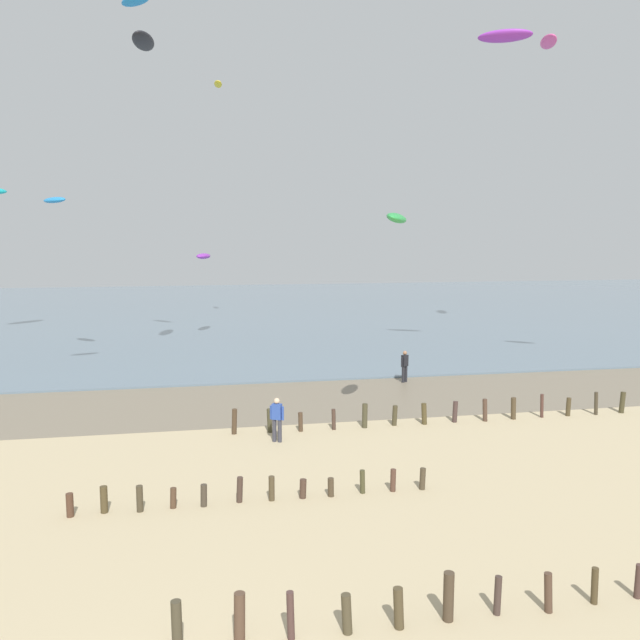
% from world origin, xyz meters
% --- Properties ---
extents(wet_sand_strip, '(120.00, 7.87, 0.01)m').
position_xyz_m(wet_sand_strip, '(0.00, 21.04, 0.00)').
color(wet_sand_strip, '#7A6D59').
rests_on(wet_sand_strip, ground).
extents(sea, '(160.00, 70.00, 0.10)m').
position_xyz_m(sea, '(0.00, 59.98, 0.05)').
color(sea, slate).
rests_on(sea, ground).
extents(groyne_near, '(9.94, 0.34, 1.05)m').
position_xyz_m(groyne_near, '(3.59, 2.68, 0.47)').
color(groyne_near, '#3E3828').
rests_on(groyne_near, ground).
extents(groyne_mid, '(10.57, 0.36, 0.78)m').
position_xyz_m(groyne_mid, '(1.16, 9.44, 0.34)').
color(groyne_mid, '#4A3123').
rests_on(groyne_mid, ground).
extents(groyne_far, '(17.34, 0.34, 1.05)m').
position_xyz_m(groyne_far, '(9.93, 16.21, 0.46)').
color(groyne_far, '#453424').
rests_on(groyne_far, ground).
extents(person_mid_beach, '(0.50, 0.38, 1.71)m').
position_xyz_m(person_mid_beach, '(10.89, 23.90, 0.92)').
color(person_mid_beach, '#232328').
rests_on(person_mid_beach, ground).
extents(person_by_waterline, '(0.51, 0.37, 1.71)m').
position_xyz_m(person_by_waterline, '(2.92, 14.98, 0.92)').
color(person_by_waterline, '#383842').
rests_on(person_by_waterline, ground).
extents(kite_aloft_0, '(1.52, 2.69, 0.45)m').
position_xyz_m(kite_aloft_0, '(0.59, 40.70, 6.30)').
color(kite_aloft_0, purple).
extents(kite_aloft_2, '(1.68, 2.33, 0.56)m').
position_xyz_m(kite_aloft_2, '(7.63, 15.27, 8.48)').
color(kite_aloft_2, green).
extents(kite_aloft_5, '(1.98, 2.10, 0.48)m').
position_xyz_m(kite_aloft_5, '(-8.19, 32.82, 9.92)').
color(kite_aloft_5, '#2384D1').
extents(kite_aloft_7, '(1.95, 3.27, 0.88)m').
position_xyz_m(kite_aloft_7, '(24.60, 34.92, 21.25)').
color(kite_aloft_7, '#E54C99').
extents(kite_aloft_8, '(3.05, 2.24, 0.79)m').
position_xyz_m(kite_aloft_8, '(16.75, 25.45, 18.53)').
color(kite_aloft_8, purple).
extents(kite_aloft_9, '(2.28, 2.37, 0.62)m').
position_xyz_m(kite_aloft_9, '(-3.08, 32.48, 21.45)').
color(kite_aloft_9, '#2384D1').
extents(kite_aloft_10, '(1.53, 3.30, 0.81)m').
position_xyz_m(kite_aloft_10, '(-2.43, 28.31, 18.04)').
color(kite_aloft_10, black).
extents(kite_aloft_12, '(0.84, 1.97, 0.56)m').
position_xyz_m(kite_aloft_12, '(2.05, 44.70, 19.61)').
color(kite_aloft_12, yellow).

